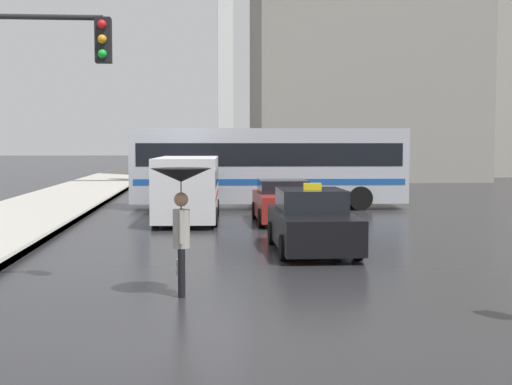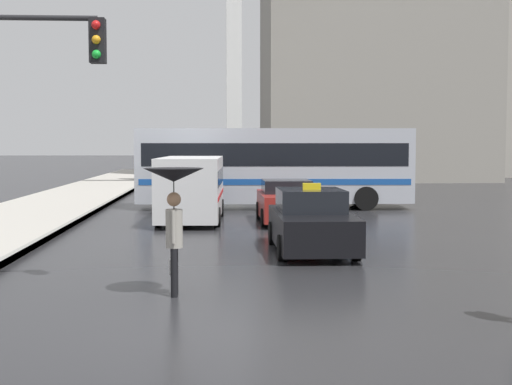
% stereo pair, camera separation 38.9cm
% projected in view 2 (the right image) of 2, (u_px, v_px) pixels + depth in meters
% --- Properties ---
extents(ground_plane, '(300.00, 300.00, 0.00)m').
position_uv_depth(ground_plane, '(251.00, 338.00, 9.80)').
color(ground_plane, '#262628').
extents(taxi, '(1.91, 4.37, 1.69)m').
position_uv_depth(taxi, '(311.00, 223.00, 17.64)').
color(taxi, black).
rests_on(taxi, ground_plane).
extents(sedan_red, '(1.91, 4.21, 1.43)m').
position_uv_depth(sedan_red, '(287.00, 202.00, 24.08)').
color(sedan_red, maroon).
rests_on(sedan_red, ground_plane).
extents(ambulance_van, '(2.26, 5.56, 2.20)m').
position_uv_depth(ambulance_van, '(191.00, 186.00, 24.40)').
color(ambulance_van, silver).
rests_on(ambulance_van, ground_plane).
extents(city_bus, '(11.23, 2.97, 3.27)m').
position_uv_depth(city_bus, '(274.00, 164.00, 29.39)').
color(city_bus, '#B2B7C1').
rests_on(city_bus, ground_plane).
extents(pedestrian_with_umbrella, '(1.05, 1.05, 2.24)m').
position_uv_depth(pedestrian_with_umbrella, '(174.00, 193.00, 12.38)').
color(pedestrian_with_umbrella, black).
rests_on(pedestrian_with_umbrella, ground_plane).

